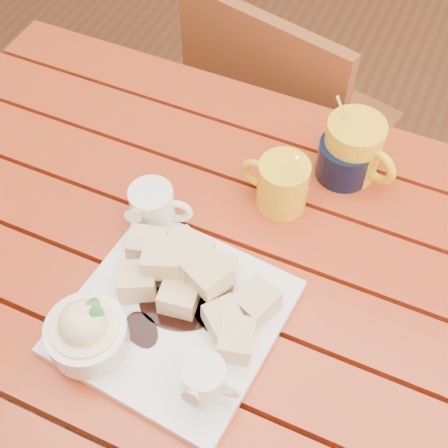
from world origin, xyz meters
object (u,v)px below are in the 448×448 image
at_px(coffee_mug_right, 354,148).
at_px(chair_far, 281,128).
at_px(table, 222,308).
at_px(dessert_plate, 159,312).
at_px(coffee_mug_left, 281,184).

bearing_deg(coffee_mug_right, chair_far, 148.06).
relative_size(table, dessert_plate, 4.03).
distance_m(coffee_mug_left, coffee_mug_right, 0.14).
xyz_separation_m(dessert_plate, coffee_mug_right, (0.15, 0.38, 0.02)).
bearing_deg(coffee_mug_left, coffee_mug_right, 60.58).
xyz_separation_m(table, dessert_plate, (-0.04, -0.11, 0.14)).
bearing_deg(coffee_mug_left, table, -93.10).
relative_size(table, coffee_mug_left, 9.06).
bearing_deg(table, coffee_mug_right, 67.65).
xyz_separation_m(dessert_plate, chair_far, (-0.07, 0.70, -0.32)).
bearing_deg(dessert_plate, chair_far, 95.63).
height_order(dessert_plate, chair_far, dessert_plate).
bearing_deg(chair_far, coffee_mug_left, 121.42).
bearing_deg(chair_far, dessert_plate, 108.96).
distance_m(dessert_plate, chair_far, 0.77).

